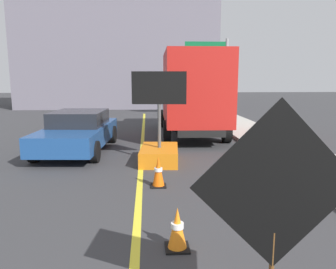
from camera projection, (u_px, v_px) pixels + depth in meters
name	position (u px, v px, depth m)	size (l,w,h in m)	color
lane_center_stripe	(137.00, 221.00, 5.85)	(0.14, 36.00, 0.01)	yellow
roadwork_sign	(276.00, 190.00, 3.07)	(1.63, 0.06, 2.33)	#593819
arrow_board_trailer	(159.00, 146.00, 9.89)	(1.60, 1.88, 2.70)	orange
box_truck	(192.00, 92.00, 14.36)	(2.74, 6.85, 3.57)	black
pickup_car	(79.00, 131.00, 11.39)	(2.32, 4.85, 1.38)	navy
highway_guide_sign	(214.00, 64.00, 21.10)	(2.79, 0.18, 5.00)	gray
far_building_block	(119.00, 48.00, 29.21)	(16.55, 7.09, 10.39)	slate
traffic_cone_near_sign	(177.00, 229.00, 4.84)	(0.36, 0.36, 0.64)	black
traffic_cone_mid_lane	(158.00, 172.00, 7.65)	(0.36, 0.36, 0.72)	black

